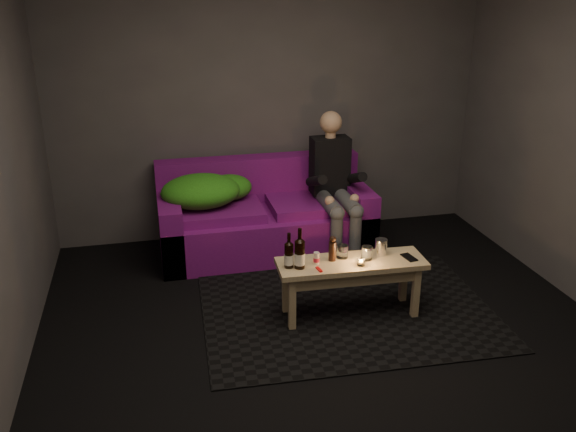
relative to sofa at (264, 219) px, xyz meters
name	(u,v)px	position (x,y,z in m)	size (l,w,h in m)	color
floor	(340,356)	(0.15, -1.82, -0.29)	(4.50, 4.50, 0.00)	black
room	(326,95)	(0.15, -1.35, 1.35)	(4.50, 4.50, 4.50)	silver
rug	(347,310)	(0.38, -1.26, -0.29)	(2.15, 1.56, 0.01)	black
sofa	(264,219)	(0.00, 0.00, 0.00)	(1.88, 0.84, 0.81)	#6E1079
green_blanket	(205,191)	(-0.52, -0.01, 0.32)	(0.83, 0.56, 0.28)	#297715
person	(334,182)	(0.61, -0.15, 0.36)	(0.34, 0.78, 1.25)	black
coffee_table	(351,271)	(0.38, -1.31, 0.07)	(1.09, 0.39, 0.44)	tan
beer_bottle_a	(289,255)	(-0.08, -1.31, 0.24)	(0.07, 0.07, 0.26)	black
beer_bottle_b	(300,254)	(-0.01, -1.34, 0.26)	(0.08, 0.08, 0.30)	black
salt_shaker	(316,258)	(0.13, -1.30, 0.19)	(0.04, 0.04, 0.09)	silver
pepper_mill	(332,251)	(0.25, -1.27, 0.22)	(0.05, 0.05, 0.14)	black
tumbler_back	(342,251)	(0.34, -1.24, 0.20)	(0.08, 0.08, 0.10)	white
tealight	(361,262)	(0.43, -1.40, 0.17)	(0.06, 0.06, 0.04)	white
tumbler_front	(367,253)	(0.50, -1.31, 0.20)	(0.08, 0.08, 0.10)	white
steel_cup	(381,247)	(0.63, -1.26, 0.21)	(0.09, 0.09, 0.12)	silver
smartphone	(409,257)	(0.81, -1.36, 0.15)	(0.07, 0.14, 0.01)	black
red_lighter	(319,269)	(0.12, -1.41, 0.15)	(0.02, 0.07, 0.01)	red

